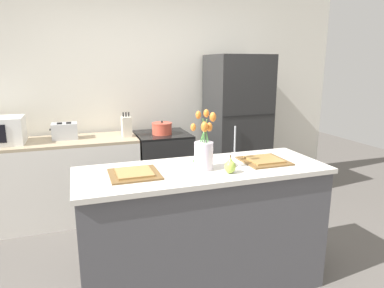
# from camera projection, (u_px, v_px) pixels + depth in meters

# --- Properties ---
(ground_plane) EXTENTS (10.00, 10.00, 0.00)m
(ground_plane) POSITION_uv_depth(u_px,v_px,m) (202.00, 286.00, 2.66)
(ground_plane) COLOR #59544F
(back_wall) EXTENTS (5.20, 0.08, 2.70)m
(back_wall) POSITION_uv_depth(u_px,v_px,m) (146.00, 92.00, 4.20)
(back_wall) COLOR silver
(back_wall) RESTS_ON ground_plane
(kitchen_island) EXTENTS (1.80, 0.66, 0.96)m
(kitchen_island) POSITION_uv_depth(u_px,v_px,m) (203.00, 229.00, 2.55)
(kitchen_island) COLOR #4C4C51
(kitchen_island) RESTS_ON ground_plane
(back_counter) EXTENTS (1.68, 0.60, 0.90)m
(back_counter) POSITION_uv_depth(u_px,v_px,m) (59.00, 181.00, 3.70)
(back_counter) COLOR silver
(back_counter) RESTS_ON ground_plane
(stove_range) EXTENTS (0.60, 0.61, 0.90)m
(stove_range) POSITION_uv_depth(u_px,v_px,m) (163.00, 170.00, 4.07)
(stove_range) COLOR black
(stove_range) RESTS_ON ground_plane
(refrigerator) EXTENTS (0.68, 0.67, 1.79)m
(refrigerator) POSITION_uv_depth(u_px,v_px,m) (237.00, 129.00, 4.26)
(refrigerator) COLOR black
(refrigerator) RESTS_ON ground_plane
(flower_vase) EXTENTS (0.18, 0.17, 0.42)m
(flower_vase) POSITION_uv_depth(u_px,v_px,m) (204.00, 150.00, 2.38)
(flower_vase) COLOR silver
(flower_vase) RESTS_ON kitchen_island
(pear_figurine) EXTENTS (0.08, 0.08, 0.13)m
(pear_figurine) POSITION_uv_depth(u_px,v_px,m) (230.00, 166.00, 2.32)
(pear_figurine) COLOR #9EBC47
(pear_figurine) RESTS_ON kitchen_island
(plate_setting_left) EXTENTS (0.33, 0.33, 0.02)m
(plate_setting_left) POSITION_uv_depth(u_px,v_px,m) (134.00, 174.00, 2.29)
(plate_setting_left) COLOR brown
(plate_setting_left) RESTS_ON kitchen_island
(plate_setting_right) EXTENTS (0.33, 0.33, 0.02)m
(plate_setting_right) POSITION_uv_depth(u_px,v_px,m) (264.00, 160.00, 2.60)
(plate_setting_right) COLOR brown
(plate_setting_right) RESTS_ON kitchen_island
(toaster) EXTENTS (0.28, 0.18, 0.17)m
(toaster) POSITION_uv_depth(u_px,v_px,m) (65.00, 131.00, 3.65)
(toaster) COLOR #B7BABC
(toaster) RESTS_ON back_counter
(cooking_pot) EXTENTS (0.23, 0.23, 0.16)m
(cooking_pot) POSITION_uv_depth(u_px,v_px,m) (162.00, 128.00, 3.90)
(cooking_pot) COLOR #CC4C38
(cooking_pot) RESTS_ON stove_range
(knife_block) EXTENTS (0.10, 0.14, 0.27)m
(knife_block) POSITION_uv_depth(u_px,v_px,m) (126.00, 126.00, 3.77)
(knife_block) COLOR beige
(knife_block) RESTS_ON back_counter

